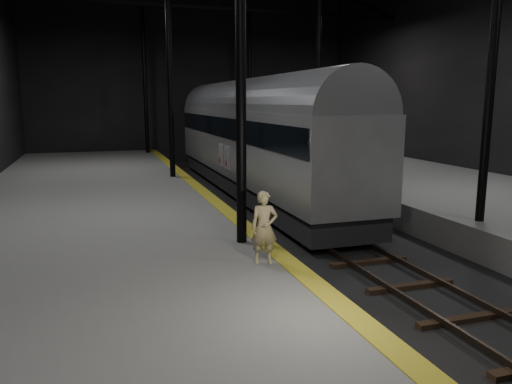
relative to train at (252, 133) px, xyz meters
name	(u,v)px	position (x,y,z in m)	size (l,w,h in m)	color
ground	(312,230)	(0.00, -7.16, -3.10)	(44.00, 44.00, 0.00)	black
platform_left	(94,233)	(-7.50, -7.16, -2.60)	(9.00, 43.80, 1.00)	#585855
platform_right	(481,204)	(7.50, -7.16, -2.60)	(9.00, 43.80, 1.00)	#585855
tactile_strip	(224,209)	(-3.25, -7.16, -2.10)	(0.50, 43.80, 0.01)	olive
track	(312,228)	(0.00, -7.16, -3.03)	(2.40, 43.00, 0.24)	#3F3328
train	(252,133)	(0.00, 0.00, 0.00)	(3.11, 20.80, 5.56)	#93959A
woman	(264,228)	(-3.80, -12.98, -1.28)	(0.60, 0.40, 1.65)	tan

